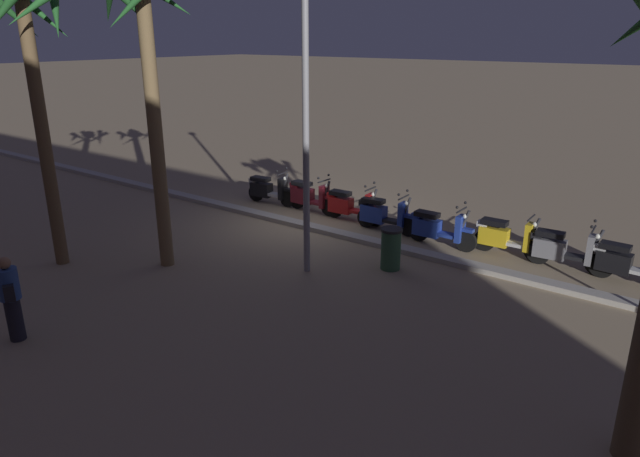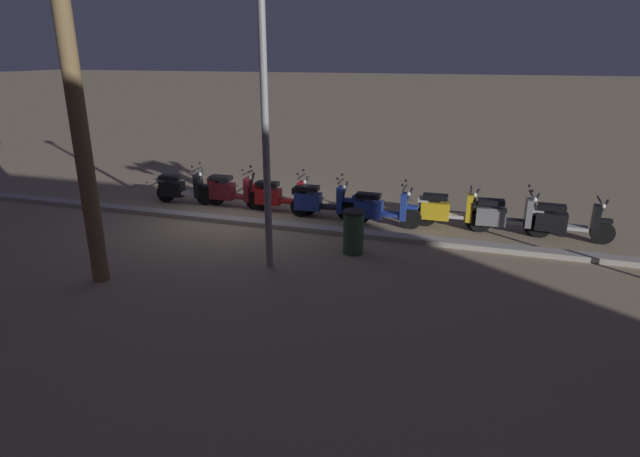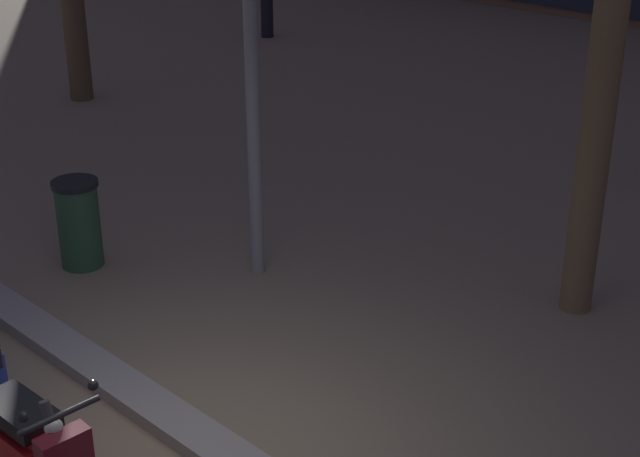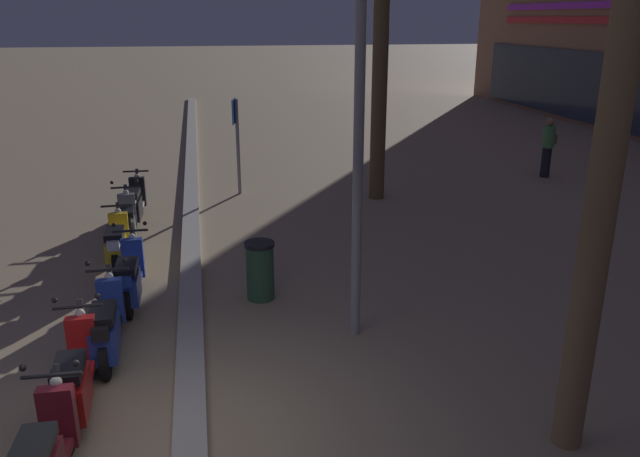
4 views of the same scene
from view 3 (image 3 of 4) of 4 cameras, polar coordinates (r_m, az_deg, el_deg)
The scene contains 3 objects.
curb_strip at distance 7.27m, azimuth -5.87°, elevation -13.30°, with size 60.00×0.36×0.12m, color #ADA89E.
scooter_red_tail_end at distance 7.17m, azimuth -18.61°, elevation -11.41°, with size 1.86×0.56×1.17m.
litter_bin at distance 10.19m, azimuth -14.26°, elevation 0.34°, with size 0.48×0.48×0.95m.
Camera 3 is at (4.53, -3.34, 4.45)m, focal length 53.38 mm.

